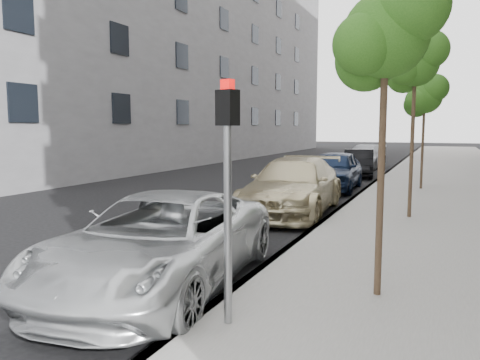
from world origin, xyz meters
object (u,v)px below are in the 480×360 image
Objects in this scene: tree_near at (388,35)px; suv at (293,186)px; signal_pole at (228,173)px; sedan_rear at (365,156)px; minivan at (161,241)px; sedan_blue at (334,170)px; tree_mid at (416,63)px; sedan_black at (359,163)px; tree_far at (425,96)px.

suv is (-3.33, 6.50, -2.99)m from tree_near.
sedan_rear is at bearing 112.26° from signal_pole.
signal_pole is at bearing -81.24° from suv.
sedan_blue is (-0.03, 12.92, 0.06)m from minivan.
signal_pole is at bearing -81.56° from sedan_rear.
tree_near is 0.94× the size of sedan_blue.
suv reaches higher than minivan.
signal_pole is at bearing -39.74° from minivan.
suv is at bearing 83.81° from minivan.
tree_mid is 17.60m from sedan_rear.
signal_pole is 25.23m from sedan_rear.
tree_near is at bearing -87.92° from sedan_black.
tree_mid is 4.77m from suv.
tree_mid reaches higher than sedan_blue.
sedan_blue is at bearing 83.94° from minivan.
sedan_rear is at bearing 89.94° from sedan_blue.
tree_far is 1.05× the size of sedan_black.
sedan_black is (-3.33, 5.05, -3.06)m from tree_far.
sedan_black is 0.84× the size of sedan_rear.
signal_pole reaches higher than sedan_rear.
tree_far is 0.88× the size of sedan_rear.
tree_far is (0.00, 6.50, -0.46)m from tree_mid.
tree_far is at bearing 9.39° from sedan_blue.
sedan_black is at bearing 123.39° from tree_far.
sedan_blue is (-1.76, 14.07, -1.20)m from signal_pole.
tree_far is 0.79× the size of suv.
sedan_black is at bearing 106.07° from tree_mid.
tree_mid reaches higher than suv.
tree_far is at bearing 70.09° from minivan.
tree_near is 6.51m from tree_mid.
tree_far is at bearing -66.30° from sedan_rear.
tree_far is 11.42m from sedan_rear.
minivan is 23.95m from sedan_rear.
tree_near reaches higher than signal_pole.
minivan is 1.13× the size of sedan_blue.
sedan_blue is (-0.03, 5.79, -0.01)m from suv.
tree_mid is at bearing -62.44° from sedan_blue.
sedan_blue is 11.04m from sedan_rear.
suv is (0.00, 7.13, 0.07)m from minivan.
tree_near is at bearing -77.25° from sedan_blue.
tree_near is 1.49× the size of signal_pole.
tree_far is at bearing -64.98° from sedan_black.
tree_far is (0.00, 13.00, -0.05)m from tree_near.
minivan is 18.67m from sedan_black.
suv is at bearing -117.12° from tree_far.
tree_mid is 8.71m from signal_pole.
suv is 1.18× the size of sedan_blue.
signal_pole is (-1.59, -1.77, -1.80)m from tree_near.
signal_pole is 0.63× the size of sedan_blue.
sedan_black is at bearing -81.21° from sedan_rear.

